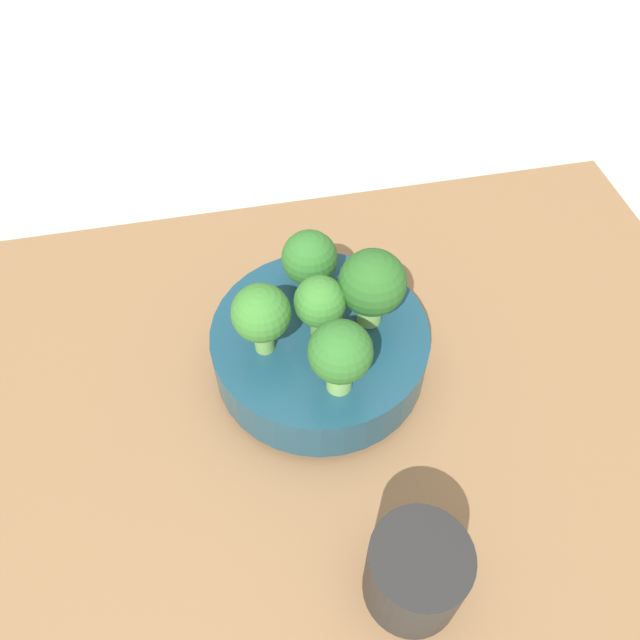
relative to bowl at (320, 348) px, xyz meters
The scene contains 9 objects.
ground_plane 0.10m from the bowl, 53.02° to the left, with size 6.00×6.00×0.00m, color beige.
table 0.08m from the bowl, 53.02° to the left, with size 1.06×0.68×0.05m.
bowl is the anchor object (origin of this frame).
broccoli_floret_front 0.10m from the bowl, 92.22° to the right, with size 0.06×0.06×0.07m.
broccoli_floret_left 0.11m from the bowl, behind, with size 0.07×0.07×0.10m.
broccoli_floret_center 0.08m from the bowl, behind, with size 0.05×0.05×0.08m.
broccoli_floret_back 0.11m from the bowl, 93.91° to the left, with size 0.06×0.06×0.09m.
broccoli_floret_right 0.11m from the bowl, ahead, with size 0.06×0.06×0.09m.
cup 0.26m from the bowl, 97.33° to the left, with size 0.09×0.09×0.09m.
Camera 1 is at (0.05, 0.36, 0.66)m, focal length 35.00 mm.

